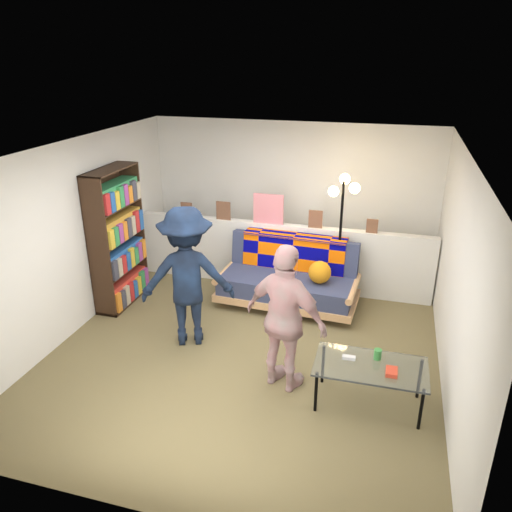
{
  "coord_description": "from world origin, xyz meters",
  "views": [
    {
      "loc": [
        1.53,
        -5.01,
        3.37
      ],
      "look_at": [
        0.0,
        0.4,
        1.05
      ],
      "focal_mm": 35.0,
      "sensor_mm": 36.0,
      "label": 1
    }
  ],
  "objects_px": {
    "bookshelf": "(117,242)",
    "floor_lamp": "(342,214)",
    "coffee_table": "(371,368)",
    "futon_sofa": "(290,279)",
    "person_right": "(286,319)",
    "person_left": "(187,277)"
  },
  "relations": [
    {
      "from": "person_left",
      "to": "person_right",
      "type": "relative_size",
      "value": 1.07
    },
    {
      "from": "coffee_table",
      "to": "floor_lamp",
      "type": "relative_size",
      "value": 0.61
    },
    {
      "from": "person_left",
      "to": "bookshelf",
      "type": "bearing_deg",
      "value": -49.19
    },
    {
      "from": "futon_sofa",
      "to": "bookshelf",
      "type": "distance_m",
      "value": 2.46
    },
    {
      "from": "bookshelf",
      "to": "coffee_table",
      "type": "bearing_deg",
      "value": -20.92
    },
    {
      "from": "coffee_table",
      "to": "person_right",
      "type": "height_order",
      "value": "person_right"
    },
    {
      "from": "person_left",
      "to": "person_right",
      "type": "xyz_separation_m",
      "value": [
        1.33,
        -0.57,
        -0.06
      ]
    },
    {
      "from": "futon_sofa",
      "to": "floor_lamp",
      "type": "xyz_separation_m",
      "value": [
        0.64,
        0.32,
        0.92
      ]
    },
    {
      "from": "floor_lamp",
      "to": "futon_sofa",
      "type": "bearing_deg",
      "value": -153.31
    },
    {
      "from": "futon_sofa",
      "to": "bookshelf",
      "type": "bearing_deg",
      "value": -166.26
    },
    {
      "from": "coffee_table",
      "to": "futon_sofa",
      "type": "bearing_deg",
      "value": 122.75
    },
    {
      "from": "person_left",
      "to": "person_right",
      "type": "bearing_deg",
      "value": 135.76
    },
    {
      "from": "bookshelf",
      "to": "person_right",
      "type": "bearing_deg",
      "value": -25.71
    },
    {
      "from": "coffee_table",
      "to": "person_left",
      "type": "relative_size",
      "value": 0.64
    },
    {
      "from": "person_right",
      "to": "coffee_table",
      "type": "bearing_deg",
      "value": -163.99
    },
    {
      "from": "futon_sofa",
      "to": "person_left",
      "type": "height_order",
      "value": "person_left"
    },
    {
      "from": "floor_lamp",
      "to": "person_left",
      "type": "relative_size",
      "value": 1.06
    },
    {
      "from": "bookshelf",
      "to": "floor_lamp",
      "type": "distance_m",
      "value": 3.13
    },
    {
      "from": "floor_lamp",
      "to": "person_left",
      "type": "distance_m",
      "value": 2.33
    },
    {
      "from": "floor_lamp",
      "to": "bookshelf",
      "type": "bearing_deg",
      "value": -163.3
    },
    {
      "from": "bookshelf",
      "to": "person_left",
      "type": "relative_size",
      "value": 1.12
    },
    {
      "from": "person_left",
      "to": "floor_lamp",
      "type": "bearing_deg",
      "value": -156.3
    }
  ]
}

